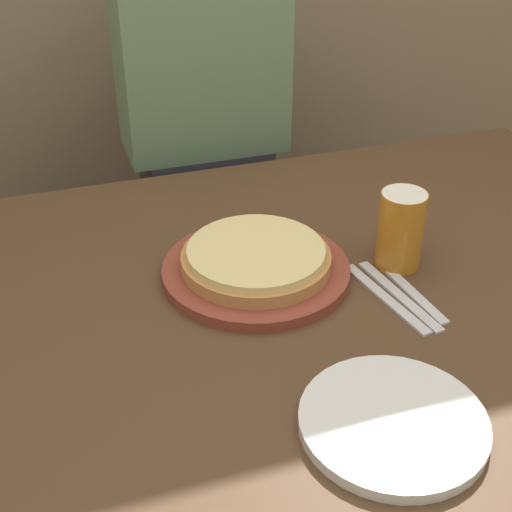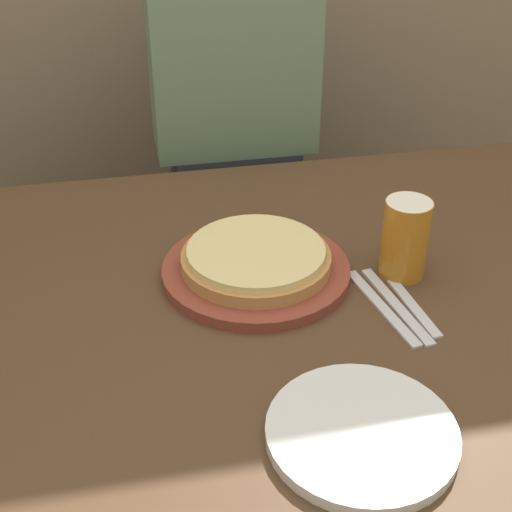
{
  "view_description": "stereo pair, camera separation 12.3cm",
  "coord_description": "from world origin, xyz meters",
  "px_view_note": "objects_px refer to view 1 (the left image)",
  "views": [
    {
      "loc": [
        -0.35,
        -0.91,
        1.45
      ],
      "look_at": [
        -0.03,
        0.07,
        0.79
      ],
      "focal_mm": 50.0,
      "sensor_mm": 36.0,
      "label": 1
    },
    {
      "loc": [
        -0.23,
        -0.94,
        1.45
      ],
      "look_at": [
        -0.03,
        0.07,
        0.79
      ],
      "focal_mm": 50.0,
      "sensor_mm": 36.0,
      "label": 2
    }
  ],
  "objects_px": {
    "beer_glass": "(401,227)",
    "spoon": "(412,293)",
    "dinner_plate": "(393,422)",
    "fork": "(386,298)",
    "dinner_knife": "(399,295)",
    "pizza_on_board": "(256,264)",
    "diner_person": "(206,171)"
  },
  "relations": [
    {
      "from": "beer_glass",
      "to": "dinner_knife",
      "type": "distance_m",
      "value": 0.13
    },
    {
      "from": "fork",
      "to": "beer_glass",
      "type": "bearing_deg",
      "value": 53.51
    },
    {
      "from": "pizza_on_board",
      "to": "dinner_plate",
      "type": "height_order",
      "value": "pizza_on_board"
    },
    {
      "from": "beer_glass",
      "to": "dinner_plate",
      "type": "distance_m",
      "value": 0.41
    },
    {
      "from": "pizza_on_board",
      "to": "dinner_plate",
      "type": "bearing_deg",
      "value": -81.56
    },
    {
      "from": "beer_glass",
      "to": "dinner_knife",
      "type": "height_order",
      "value": "beer_glass"
    },
    {
      "from": "pizza_on_board",
      "to": "dinner_knife",
      "type": "bearing_deg",
      "value": -33.18
    },
    {
      "from": "pizza_on_board",
      "to": "fork",
      "type": "bearing_deg",
      "value": -36.62
    },
    {
      "from": "dinner_plate",
      "to": "fork",
      "type": "height_order",
      "value": "dinner_plate"
    },
    {
      "from": "spoon",
      "to": "fork",
      "type": "bearing_deg",
      "value": 180.0
    },
    {
      "from": "beer_glass",
      "to": "spoon",
      "type": "xyz_separation_m",
      "value": [
        -0.02,
        -0.09,
        -0.07
      ]
    },
    {
      "from": "dinner_plate",
      "to": "fork",
      "type": "relative_size",
      "value": 1.15
    },
    {
      "from": "fork",
      "to": "pizza_on_board",
      "type": "bearing_deg",
      "value": 143.38
    },
    {
      "from": "fork",
      "to": "spoon",
      "type": "bearing_deg",
      "value": 0.0
    },
    {
      "from": "pizza_on_board",
      "to": "fork",
      "type": "distance_m",
      "value": 0.23
    },
    {
      "from": "beer_glass",
      "to": "spoon",
      "type": "relative_size",
      "value": 0.75
    },
    {
      "from": "dinner_plate",
      "to": "dinner_knife",
      "type": "bearing_deg",
      "value": 60.57
    },
    {
      "from": "pizza_on_board",
      "to": "spoon",
      "type": "height_order",
      "value": "pizza_on_board"
    },
    {
      "from": "pizza_on_board",
      "to": "fork",
      "type": "relative_size",
      "value": 1.5
    },
    {
      "from": "beer_glass",
      "to": "fork",
      "type": "distance_m",
      "value": 0.14
    },
    {
      "from": "pizza_on_board",
      "to": "diner_person",
      "type": "distance_m",
      "value": 0.63
    },
    {
      "from": "pizza_on_board",
      "to": "dinner_knife",
      "type": "relative_size",
      "value": 1.49
    },
    {
      "from": "dinner_plate",
      "to": "diner_person",
      "type": "relative_size",
      "value": 0.19
    },
    {
      "from": "dinner_knife",
      "to": "fork",
      "type": "bearing_deg",
      "value": 180.0
    },
    {
      "from": "beer_glass",
      "to": "dinner_plate",
      "type": "relative_size",
      "value": 0.56
    },
    {
      "from": "pizza_on_board",
      "to": "diner_person",
      "type": "bearing_deg",
      "value": 83.77
    },
    {
      "from": "pizza_on_board",
      "to": "beer_glass",
      "type": "relative_size",
      "value": 2.32
    },
    {
      "from": "dinner_plate",
      "to": "beer_glass",
      "type": "bearing_deg",
      "value": 61.64
    },
    {
      "from": "dinner_knife",
      "to": "pizza_on_board",
      "type": "bearing_deg",
      "value": 146.82
    },
    {
      "from": "fork",
      "to": "spoon",
      "type": "relative_size",
      "value": 1.17
    },
    {
      "from": "pizza_on_board",
      "to": "spoon",
      "type": "bearing_deg",
      "value": -30.28
    },
    {
      "from": "fork",
      "to": "dinner_knife",
      "type": "distance_m",
      "value": 0.02
    }
  ]
}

